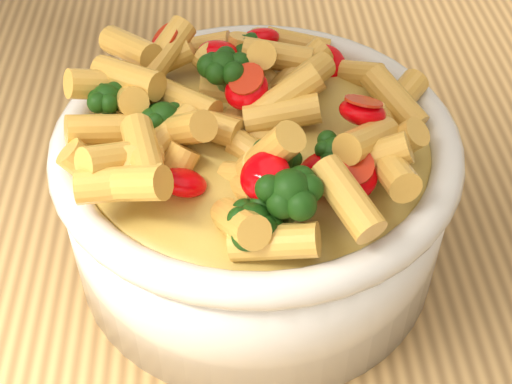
{
  "coord_description": "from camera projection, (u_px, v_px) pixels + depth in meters",
  "views": [
    {
      "loc": [
        0.07,
        -0.43,
        1.31
      ],
      "look_at": [
        0.09,
        -0.06,
        0.96
      ],
      "focal_mm": 50.0,
      "sensor_mm": 36.0,
      "label": 1
    }
  ],
  "objects": [
    {
      "name": "serving_bowl",
      "position": [
        256.0,
        191.0,
        0.51
      ],
      "size": [
        0.27,
        0.27,
        0.12
      ],
      "color": "white",
      "rests_on": "table"
    },
    {
      "name": "pasta_salad",
      "position": [
        256.0,
        109.0,
        0.46
      ],
      "size": [
        0.22,
        0.22,
        0.05
      ],
      "color": "#FFC150",
      "rests_on": "serving_bowl"
    },
    {
      "name": "table",
      "position": [
        158.0,
        273.0,
        0.66
      ],
      "size": [
        1.2,
        0.8,
        0.9
      ],
      "color": "tan",
      "rests_on": "ground"
    }
  ]
}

